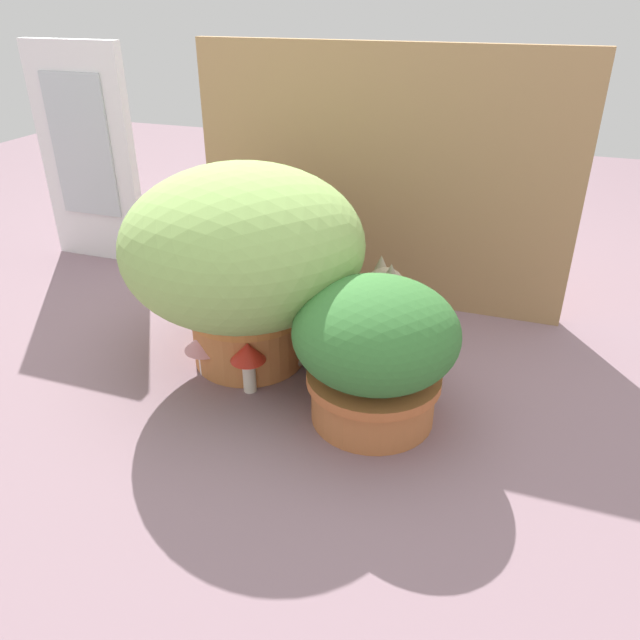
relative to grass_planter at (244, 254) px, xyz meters
The scene contains 8 objects.
ground_plane 0.36m from the grass_planter, 15.69° to the right, with size 6.00×6.00×0.00m, color gray.
cardboard_backdrop 0.56m from the grass_planter, 65.70° to the left, with size 1.20×0.03×0.81m, color #A88254.
window_panel_white 1.02m from the grass_planter, 149.78° to the left, with size 0.39×0.05×0.79m.
grass_planter is the anchor object (origin of this frame).
leafy_planter 0.45m from the grass_planter, 20.49° to the right, with size 0.39×0.39×0.36m.
cat 0.35m from the grass_planter, 12.16° to the left, with size 0.36×0.30×0.32m.
mushroom_ornament_red 0.27m from the grass_planter, 65.20° to the right, with size 0.09×0.09×0.14m.
mushroom_ornament_pink 0.27m from the grass_planter, 126.36° to the right, with size 0.11×0.11×0.12m.
Camera 1 is at (0.54, -1.31, 0.93)m, focal length 34.48 mm.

